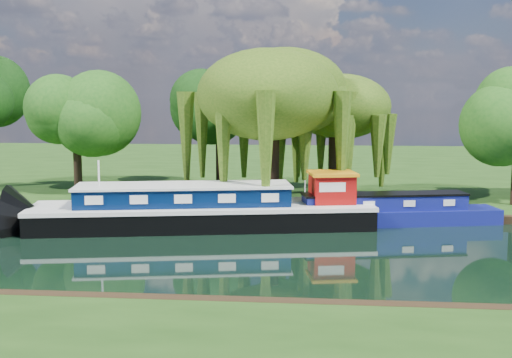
# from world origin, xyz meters

# --- Properties ---
(ground) EXTENTS (120.00, 120.00, 0.00)m
(ground) POSITION_xyz_m (0.00, 0.00, 0.00)
(ground) COLOR black
(far_bank) EXTENTS (120.00, 52.00, 0.45)m
(far_bank) POSITION_xyz_m (0.00, 34.00, 0.23)
(far_bank) COLOR #1C3E11
(far_bank) RESTS_ON ground
(dutch_barge) EXTENTS (19.11, 7.59, 3.94)m
(dutch_barge) POSITION_xyz_m (-4.85, 5.50, 0.98)
(dutch_barge) COLOR black
(dutch_barge) RESTS_ON ground
(narrowboat) EXTENTS (13.30, 4.90, 1.91)m
(narrowboat) POSITION_xyz_m (5.05, 7.30, 0.68)
(narrowboat) COLOR navy
(narrowboat) RESTS_ON ground
(red_dinghy) EXTENTS (3.59, 2.73, 0.70)m
(red_dinghy) POSITION_xyz_m (-11.78, 5.32, 0.00)
(red_dinghy) COLOR maroon
(red_dinghy) RESTS_ON ground
(willow_left) EXTENTS (7.70, 7.70, 9.23)m
(willow_left) POSITION_xyz_m (-1.45, 10.63, 7.15)
(willow_left) COLOR black
(willow_left) RESTS_ON far_bank
(willow_right) EXTENTS (6.06, 6.06, 7.38)m
(willow_right) POSITION_xyz_m (2.33, 13.93, 5.83)
(willow_right) COLOR black
(willow_right) RESTS_ON far_bank
(tree_far_left) EXTENTS (5.09, 5.09, 8.20)m
(tree_far_left) POSITION_xyz_m (-15.17, 13.59, 6.07)
(tree_far_left) COLOR black
(tree_far_left) RESTS_ON far_bank
(tree_far_mid) EXTENTS (4.88, 4.88, 7.98)m
(tree_far_mid) POSITION_xyz_m (-6.08, 18.74, 5.96)
(tree_far_mid) COLOR black
(tree_far_mid) RESTS_ON far_bank
(lamppost) EXTENTS (0.36, 0.36, 2.56)m
(lamppost) POSITION_xyz_m (0.50, 10.50, 2.42)
(lamppost) COLOR silver
(lamppost) RESTS_ON far_bank
(mooring_posts) EXTENTS (19.16, 0.16, 1.00)m
(mooring_posts) POSITION_xyz_m (-0.50, 8.40, 0.95)
(mooring_posts) COLOR silver
(mooring_posts) RESTS_ON far_bank
(reeds_near) EXTENTS (33.70, 1.50, 1.10)m
(reeds_near) POSITION_xyz_m (6.87, -7.57, 0.55)
(reeds_near) COLOR #1E5516
(reeds_near) RESTS_ON ground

